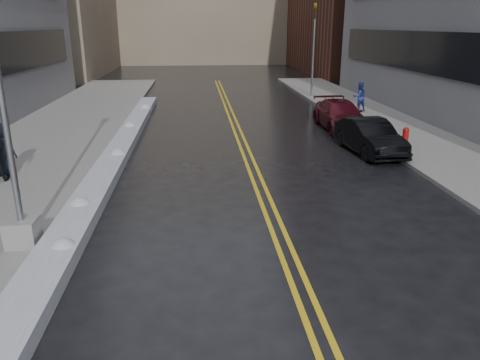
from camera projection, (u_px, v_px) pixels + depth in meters
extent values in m
plane|color=black|center=(170.00, 291.00, 8.86)|extent=(160.00, 160.00, 0.00)
cube|color=gray|center=(31.00, 155.00, 17.78)|extent=(5.50, 50.00, 0.15)
cube|color=gray|center=(428.00, 146.00, 19.16)|extent=(4.00, 50.00, 0.15)
cube|color=gold|center=(242.00, 152.00, 18.51)|extent=(0.12, 50.00, 0.01)
cube|color=gold|center=(250.00, 152.00, 18.54)|extent=(0.12, 50.00, 0.01)
cube|color=silver|center=(110.00, 166.00, 16.15)|extent=(0.90, 30.00, 0.34)
cube|color=gray|center=(23.00, 232.00, 10.32)|extent=(0.65, 0.65, 0.60)
cylinder|color=maroon|center=(405.00, 138.00, 18.95)|extent=(0.24, 0.24, 0.60)
sphere|color=maroon|center=(406.00, 130.00, 18.86)|extent=(0.26, 0.26, 0.26)
cylinder|color=maroon|center=(405.00, 136.00, 18.93)|extent=(0.25, 0.10, 0.10)
cylinder|color=gray|center=(313.00, 58.00, 31.44)|extent=(0.14, 0.14, 5.00)
imported|color=#594C0C|center=(315.00, 11.00, 30.49)|extent=(0.16, 0.20, 1.00)
imported|color=black|center=(1.00, 150.00, 14.90)|extent=(0.89, 0.63, 1.73)
imported|color=navy|center=(359.00, 97.00, 26.26)|extent=(0.88, 0.75, 1.60)
imported|color=black|center=(369.00, 137.00, 18.18)|extent=(1.81, 4.17, 1.33)
imported|color=#460B16|center=(340.00, 115.00, 22.56)|extent=(1.87, 4.58, 1.33)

